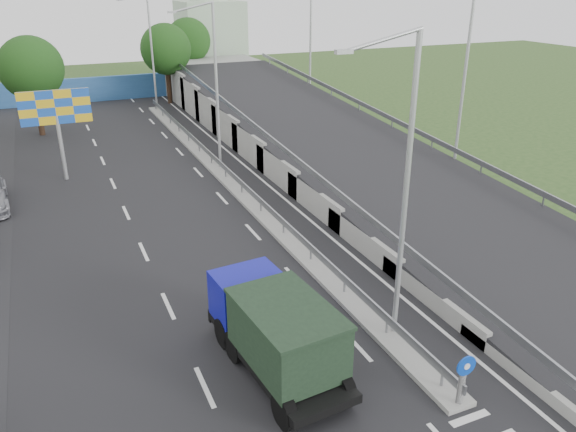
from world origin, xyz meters
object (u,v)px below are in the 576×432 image
sign_bollard (463,380)px  lamp_post_near (402,179)px  billboard (56,112)px  lamp_post_mid (213,79)px  dump_truck (275,328)px  church (211,34)px  lamp_post_far (149,46)px

sign_bollard → lamp_post_near: 6.12m
billboard → sign_bollard: bearing=-70.8°
lamp_post_near → lamp_post_mid: size_ratio=1.00×
dump_truck → church: bearing=70.1°
lamp_post_far → billboard: lamp_post_far is taller
sign_bollard → lamp_post_mid: (0.11, 23.83, 4.77)m
sign_bollard → dump_truck: bearing=137.1°
church → lamp_post_mid: bearing=-106.2°
lamp_post_mid → church: bearing=73.8°
sign_bollard → dump_truck: 5.69m
lamp_post_near → billboard: 23.87m
lamp_post_far → church: 17.15m
lamp_post_mid → lamp_post_far: bearing=90.0°
lamp_post_mid → dump_truck: 20.87m
lamp_post_mid → billboard: bearing=167.6°
lamp_post_near → lamp_post_mid: same height
lamp_post_mid → sign_bollard: bearing=-90.3°
lamp_post_mid → billboard: size_ratio=1.83×
lamp_post_far → lamp_post_mid: bearing=-90.0°
lamp_post_near → billboard: lamp_post_near is taller
lamp_post_mid → dump_truck: (-4.26, -19.97, -4.32)m
billboard → lamp_post_near: bearing=-67.5°
lamp_post_mid → church: size_ratio=0.73×
lamp_post_mid → church: 35.41m
lamp_post_far → billboard: size_ratio=1.83×
lamp_post_near → church: church is taller
sign_bollard → lamp_post_far: size_ratio=0.17×
lamp_post_far → dump_truck: size_ratio=1.60×
lamp_post_mid → dump_truck: size_ratio=1.60×
lamp_post_mid → church: (9.89, 34.00, -0.50)m
lamp_post_near → lamp_post_far: (0.00, 40.00, 0.00)m
sign_bollard → lamp_post_near: lamp_post_near is taller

